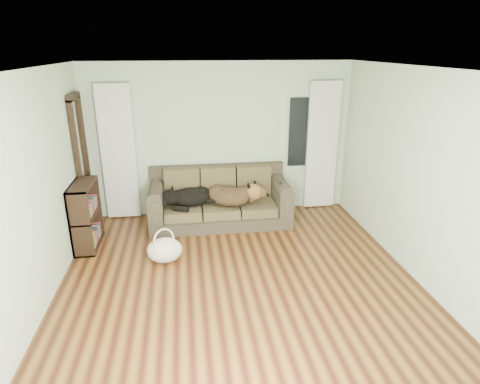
{
  "coord_description": "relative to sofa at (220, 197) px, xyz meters",
  "views": [
    {
      "loc": [
        -0.6,
        -4.24,
        2.83
      ],
      "look_at": [
        0.22,
        1.6,
        0.67
      ],
      "focal_mm": 30.0,
      "sensor_mm": 36.0,
      "label": 1
    }
  ],
  "objects": [
    {
      "name": "curtain_left",
      "position": [
        -1.63,
        0.45,
        0.7
      ],
      "size": [
        0.55,
        0.08,
        2.25
      ],
      "primitive_type": "cube",
      "color": "white",
      "rests_on": "ground"
    },
    {
      "name": "tv_remote",
      "position": [
        0.98,
        -0.15,
        0.28
      ],
      "size": [
        0.06,
        0.19,
        0.02
      ],
      "primitive_type": "cube",
      "rotation": [
        0.0,
        0.0,
        0.06
      ],
      "color": "black",
      "rests_on": "sofa"
    },
    {
      "name": "ceiling",
      "position": [
        0.07,
        -1.97,
        2.15
      ],
      "size": [
        5.0,
        5.0,
        0.0
      ],
      "primitive_type": "plane",
      "color": "white",
      "rests_on": "ground"
    },
    {
      "name": "bookshelf",
      "position": [
        -2.02,
        -0.56,
        0.05
      ],
      "size": [
        0.33,
        0.8,
        0.98
      ],
      "primitive_type": "cube",
      "rotation": [
        0.0,
        0.0,
        0.05
      ],
      "color": "black",
      "rests_on": "floor"
    },
    {
      "name": "sofa",
      "position": [
        0.0,
        0.0,
        0.0
      ],
      "size": [
        2.31,
        1.0,
        0.94
      ],
      "primitive_type": "cube",
      "color": "#2E2A1D",
      "rests_on": "floor"
    },
    {
      "name": "dog_black_lab",
      "position": [
        -0.51,
        -0.03,
        0.03
      ],
      "size": [
        0.71,
        0.52,
        0.29
      ],
      "primitive_type": "ellipsoid",
      "rotation": [
        0.0,
        0.0,
        0.06
      ],
      "color": "black",
      "rests_on": "sofa"
    },
    {
      "name": "curtain_right",
      "position": [
        1.87,
        0.45,
        0.7
      ],
      "size": [
        0.55,
        0.08,
        2.25
      ],
      "primitive_type": "cube",
      "color": "white",
      "rests_on": "ground"
    },
    {
      "name": "tote_bag",
      "position": [
        -0.88,
        -1.21,
        -0.29
      ],
      "size": [
        0.57,
        0.49,
        0.35
      ],
      "primitive_type": "ellipsoid",
      "rotation": [
        0.0,
        0.0,
        0.28
      ],
      "color": "#EBE3C4",
      "rests_on": "floor"
    },
    {
      "name": "door_casing",
      "position": [
        -2.13,
        0.07,
        0.6
      ],
      "size": [
        0.07,
        0.6,
        2.1
      ],
      "primitive_type": "cube",
      "color": "black",
      "rests_on": "ground"
    },
    {
      "name": "floor",
      "position": [
        0.07,
        -1.97,
        -0.45
      ],
      "size": [
        5.0,
        5.0,
        0.0
      ],
      "primitive_type": "plane",
      "color": "#37190D",
      "rests_on": "ground"
    },
    {
      "name": "window_pane",
      "position": [
        1.52,
        0.5,
        0.95
      ],
      "size": [
        0.5,
        0.03,
        1.2
      ],
      "primitive_type": "cube",
      "color": "black",
      "rests_on": "wall_back"
    },
    {
      "name": "wall_left",
      "position": [
        -2.18,
        -1.97,
        0.85
      ],
      "size": [
        0.04,
        5.0,
        2.6
      ],
      "primitive_type": "cube",
      "color": "#B1C5A6",
      "rests_on": "ground"
    },
    {
      "name": "dog_shepherd",
      "position": [
        0.19,
        -0.08,
        0.04
      ],
      "size": [
        0.93,
        0.86,
        0.33
      ],
      "primitive_type": "ellipsoid",
      "rotation": [
        0.0,
        0.0,
        2.58
      ],
      "color": "black",
      "rests_on": "sofa"
    },
    {
      "name": "wall_back",
      "position": [
        0.07,
        0.53,
        0.85
      ],
      "size": [
        4.5,
        0.04,
        2.6
      ],
      "primitive_type": "cube",
      "color": "#B1C5A6",
      "rests_on": "ground"
    },
    {
      "name": "wall_right",
      "position": [
        2.32,
        -1.97,
        0.85
      ],
      "size": [
        0.04,
        5.0,
        2.6
      ],
      "primitive_type": "cube",
      "color": "#B1C5A6",
      "rests_on": "ground"
    }
  ]
}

